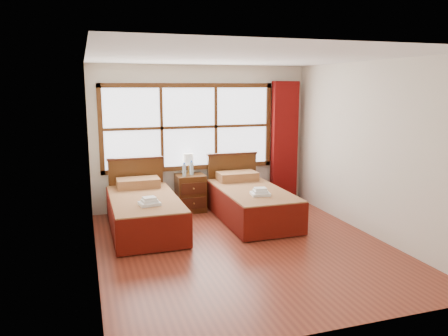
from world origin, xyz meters
name	(u,v)px	position (x,y,z in m)	size (l,w,h in m)	color
floor	(245,247)	(0.00, 0.00, 0.00)	(4.50, 4.50, 0.00)	maroon
ceiling	(246,57)	(0.00, 0.00, 2.60)	(4.50, 4.50, 0.00)	white
wall_back	(202,137)	(0.00, 2.25, 1.30)	(4.00, 4.00, 0.00)	silver
wall_left	(91,164)	(-2.00, 0.00, 1.30)	(4.50, 4.50, 0.00)	silver
wall_right	(371,149)	(2.00, 0.00, 1.30)	(4.50, 4.50, 0.00)	silver
window	(189,127)	(-0.25, 2.21, 1.50)	(3.16, 0.06, 1.56)	white
curtain	(284,142)	(1.60, 2.11, 1.17)	(0.50, 0.16, 2.30)	maroon
bed_left	(144,211)	(-1.23, 1.20, 0.31)	(1.04, 2.06, 1.01)	#3C1A0C
bed_right	(250,202)	(0.55, 1.20, 0.31)	(1.04, 2.06, 1.01)	#3C1A0C
nightstand	(191,193)	(-0.29, 1.99, 0.33)	(0.50, 0.49, 0.67)	#4A2810
towels_left	(150,202)	(-1.22, 0.67, 0.59)	(0.32, 0.29, 0.12)	white
towels_right	(260,192)	(0.53, 0.71, 0.59)	(0.32, 0.29, 0.12)	white
lamp	(188,159)	(-0.29, 2.14, 0.93)	(0.19, 0.19, 0.37)	gold
bottle_near	(184,170)	(-0.42, 1.90, 0.78)	(0.07, 0.07, 0.25)	#ABCBDC
bottle_far	(192,168)	(-0.27, 1.98, 0.79)	(0.07, 0.07, 0.26)	#ABCBDC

